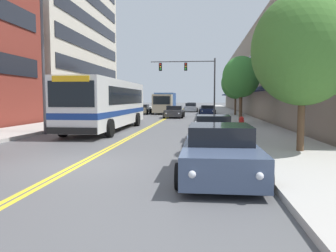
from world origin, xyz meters
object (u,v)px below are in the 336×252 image
street_tree_right_mid (241,77)px  street_lamp_left_near (47,53)px  car_dark_grey_moving_third (174,112)px  street_tree_right_far (236,83)px  car_beige_parked_left_far (142,109)px  fire_hydrant (241,125)px  car_champagne_parked_left_near (130,111)px  car_navy_parked_right_far (207,110)px  street_tree_right_near (303,49)px  city_bus (108,103)px  car_white_parked_right_mid (213,129)px  car_charcoal_moving_lead (192,106)px  car_silver_moving_second (191,108)px  traffic_signal_mast (193,75)px  car_slate_blue_parked_right_foreground (220,152)px  box_truck (165,103)px

street_tree_right_mid → street_lamp_left_near: bearing=-147.9°
car_dark_grey_moving_third → street_tree_right_far: street_tree_right_far is taller
car_beige_parked_left_far → fire_hydrant: size_ratio=4.69×
car_champagne_parked_left_near → car_navy_parked_right_far: (8.80, 6.39, -0.05)m
street_lamp_left_near → fire_hydrant: (11.01, -0.41, -4.05)m
street_tree_right_far → street_tree_right_near: bearing=-90.5°
car_dark_grey_moving_third → street_tree_right_near: 24.46m
car_champagne_parked_left_near → car_navy_parked_right_far: size_ratio=0.99×
city_bus → street_tree_right_near: size_ratio=2.12×
car_white_parked_right_mid → city_bus: bearing=142.9°
city_bus → car_charcoal_moving_lead: city_bus is taller
car_silver_moving_second → street_lamp_left_near: bearing=-101.9°
car_beige_parked_left_far → car_silver_moving_second: (6.29, 7.94, 0.01)m
traffic_signal_mast → car_silver_moving_second: bearing=92.9°
fire_hydrant → street_lamp_left_near: bearing=177.9°
traffic_signal_mast → street_tree_right_near: 26.64m
car_beige_parked_left_far → car_navy_parked_right_far: bearing=-4.5°
street_tree_right_mid → car_beige_parked_left_far: bearing=121.4°
car_silver_moving_second → car_beige_parked_left_far: bearing=-128.4°
car_white_parked_right_mid → fire_hydrant: (1.55, 1.73, 0.05)m
traffic_signal_mast → street_tree_right_mid: traffic_signal_mast is taller
traffic_signal_mast → street_lamp_left_near: size_ratio=0.94×
city_bus → car_champagne_parked_left_near: bearing=97.3°
street_lamp_left_near → fire_hydrant: size_ratio=8.39×
car_slate_blue_parked_right_foreground → car_charcoal_moving_lead: (-2.63, 53.61, -0.01)m
car_champagne_parked_left_near → car_navy_parked_right_far: bearing=36.0°
city_bus → box_truck: city_bus is taller
car_slate_blue_parked_right_foreground → car_charcoal_moving_lead: 53.68m
car_white_parked_right_mid → street_tree_right_far: size_ratio=0.77×
car_slate_blue_parked_right_foreground → street_tree_right_mid: bearing=81.8°
car_champagne_parked_left_near → street_tree_right_mid: 16.00m
city_bus → street_tree_right_mid: street_tree_right_mid is taller
box_truck → fire_hydrant: 27.83m
box_truck → street_lamp_left_near: (-3.72, -26.43, 3.19)m
car_beige_parked_left_far → car_champagne_parked_left_near: bearing=-90.4°
car_slate_blue_parked_right_foreground → street_tree_right_near: 5.68m
car_champagne_parked_left_near → street_lamp_left_near: size_ratio=0.58×
car_slate_blue_parked_right_foreground → box_truck: size_ratio=0.68×
street_lamp_left_near → car_silver_moving_second: bearing=78.1°
car_navy_parked_right_far → street_tree_right_mid: bearing=-82.4°
car_champagne_parked_left_near → street_tree_right_near: (11.80, -24.39, 3.20)m
traffic_signal_mast → street_tree_right_near: size_ratio=1.33×
street_tree_right_far → car_white_parked_right_mid: bearing=-98.1°
street_tree_right_mid → car_slate_blue_parked_right_foreground: bearing=-98.2°
street_tree_right_far → traffic_signal_mast: bearing=-174.5°
car_slate_blue_parked_right_foreground → street_lamp_left_near: size_ratio=0.59×
street_lamp_left_near → city_bus: bearing=48.0°
car_white_parked_right_mid → car_navy_parked_right_far: bearing=89.9°
car_charcoal_moving_lead → car_dark_grey_moving_third: size_ratio=0.94×
car_champagne_parked_left_near → street_lamp_left_near: bearing=-92.2°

